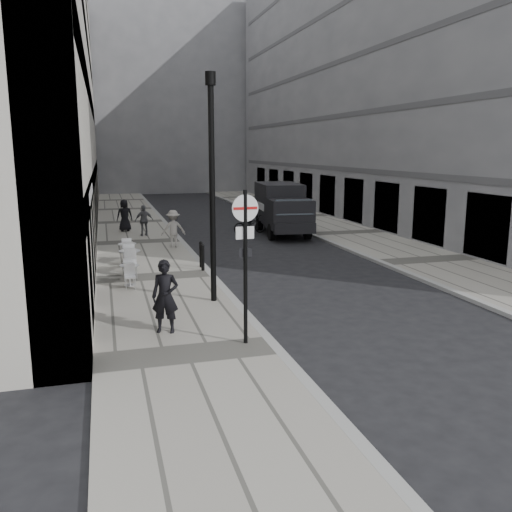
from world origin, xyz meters
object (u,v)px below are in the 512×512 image
(walking_man, at_px, (165,296))
(panel_van, at_px, (282,206))
(lamppost, at_px, (212,178))
(sign_post, at_px, (245,247))
(cyclist, at_px, (250,219))

(walking_man, distance_m, panel_van, 16.88)
(lamppost, bearing_deg, sign_post, -90.00)
(panel_van, height_order, cyclist, panel_van)
(walking_man, bearing_deg, cyclist, 86.32)
(sign_post, xyz_separation_m, panel_van, (6.25, 16.15, -0.87))
(sign_post, distance_m, lamppost, 3.96)
(cyclist, bearing_deg, panel_van, -31.09)
(sign_post, xyz_separation_m, lamppost, (0.00, 3.72, 1.35))
(walking_man, xyz_separation_m, sign_post, (1.69, -1.26, 1.36))
(lamppost, relative_size, panel_van, 1.10)
(lamppost, distance_m, panel_van, 14.08)
(cyclist, bearing_deg, walking_man, -127.02)
(walking_man, relative_size, panel_van, 0.30)
(sign_post, relative_size, cyclist, 1.66)
(walking_man, bearing_deg, panel_van, 80.47)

